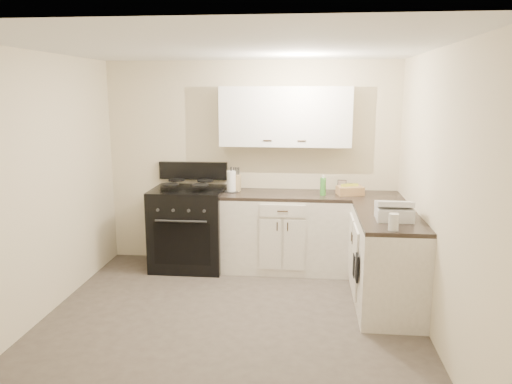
# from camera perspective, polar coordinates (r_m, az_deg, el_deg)

# --- Properties ---
(floor) EXTENTS (3.60, 3.60, 0.00)m
(floor) POSITION_cam_1_polar(r_m,az_deg,el_deg) (4.86, -2.93, -14.61)
(floor) COLOR #473F38
(floor) RESTS_ON ground
(ceiling) EXTENTS (3.60, 3.60, 0.00)m
(ceiling) POSITION_cam_1_polar(r_m,az_deg,el_deg) (4.38, -3.27, 16.21)
(ceiling) COLOR white
(ceiling) RESTS_ON wall_back
(wall_back) EXTENTS (3.60, 0.00, 3.60)m
(wall_back) POSITION_cam_1_polar(r_m,az_deg,el_deg) (6.22, -0.55, 3.27)
(wall_back) COLOR beige
(wall_back) RESTS_ON ground
(wall_right) EXTENTS (0.00, 3.60, 3.60)m
(wall_right) POSITION_cam_1_polar(r_m,az_deg,el_deg) (4.55, 19.94, -0.47)
(wall_right) COLOR beige
(wall_right) RESTS_ON ground
(wall_left) EXTENTS (0.00, 3.60, 3.60)m
(wall_left) POSITION_cam_1_polar(r_m,az_deg,el_deg) (5.05, -23.70, 0.39)
(wall_left) COLOR beige
(wall_left) RESTS_ON ground
(wall_front) EXTENTS (3.60, 0.00, 3.60)m
(wall_front) POSITION_cam_1_polar(r_m,az_deg,el_deg) (2.75, -8.89, -7.47)
(wall_front) COLOR beige
(wall_front) RESTS_ON ground
(base_cabinets_back) EXTENTS (1.55, 0.60, 0.90)m
(base_cabinets_back) POSITION_cam_1_polar(r_m,az_deg,el_deg) (6.06, 3.17, -4.71)
(base_cabinets_back) COLOR white
(base_cabinets_back) RESTS_ON floor
(base_cabinets_right) EXTENTS (0.60, 1.90, 0.90)m
(base_cabinets_right) POSITION_cam_1_polar(r_m,az_deg,el_deg) (5.50, 14.19, -6.77)
(base_cabinets_right) COLOR white
(base_cabinets_right) RESTS_ON floor
(countertop_back) EXTENTS (1.55, 0.60, 0.04)m
(countertop_back) POSITION_cam_1_polar(r_m,az_deg,el_deg) (5.95, 3.22, -0.35)
(countertop_back) COLOR black
(countertop_back) RESTS_ON base_cabinets_back
(countertop_right) EXTENTS (0.60, 1.90, 0.04)m
(countertop_right) POSITION_cam_1_polar(r_m,az_deg,el_deg) (5.37, 14.43, -1.99)
(countertop_right) COLOR black
(countertop_right) RESTS_ON base_cabinets_right
(upper_cabinets) EXTENTS (1.55, 0.30, 0.70)m
(upper_cabinets) POSITION_cam_1_polar(r_m,az_deg,el_deg) (5.98, 3.38, 8.61)
(upper_cabinets) COLOR white
(upper_cabinets) RESTS_ON wall_back
(stove) EXTENTS (0.86, 0.74, 1.04)m
(stove) POSITION_cam_1_polar(r_m,az_deg,el_deg) (6.19, -7.63, -4.35)
(stove) COLOR black
(stove) RESTS_ON floor
(knife_block) EXTENTS (0.10, 0.10, 0.20)m
(knife_block) POSITION_cam_1_polar(r_m,az_deg,el_deg) (6.05, -2.25, 1.04)
(knife_block) COLOR tan
(knife_block) RESTS_ON countertop_back
(paper_towel) EXTENTS (0.14, 0.14, 0.26)m
(paper_towel) POSITION_cam_1_polar(r_m,az_deg,el_deg) (6.01, -2.84, 1.21)
(paper_towel) COLOR white
(paper_towel) RESTS_ON countertop_back
(soap_bottle) EXTENTS (0.09, 0.09, 0.21)m
(soap_bottle) POSITION_cam_1_polar(r_m,az_deg,el_deg) (5.87, 7.67, 0.62)
(soap_bottle) COLOR #429238
(soap_bottle) RESTS_ON countertop_back
(picture_frame) EXTENTS (0.11, 0.05, 0.13)m
(picture_frame) POSITION_cam_1_polar(r_m,az_deg,el_deg) (6.17, 9.78, 0.75)
(picture_frame) COLOR black
(picture_frame) RESTS_ON countertop_back
(wicker_basket) EXTENTS (0.33, 0.26, 0.10)m
(wicker_basket) POSITION_cam_1_polar(r_m,az_deg,el_deg) (5.96, 10.69, 0.16)
(wicker_basket) COLOR tan
(wicker_basket) RESTS_ON countertop_right
(countertop_grill) EXTENTS (0.34, 0.32, 0.12)m
(countertop_grill) POSITION_cam_1_polar(r_m,az_deg,el_deg) (4.90, 15.49, -2.35)
(countertop_grill) COLOR silver
(countertop_grill) RESTS_ON countertop_right
(glass_jar) EXTENTS (0.10, 0.10, 0.15)m
(glass_jar) POSITION_cam_1_polar(r_m,az_deg,el_deg) (4.52, 15.44, -3.32)
(glass_jar) COLOR silver
(glass_jar) RESTS_ON countertop_right
(oven_mitt_near) EXTENTS (0.02, 0.15, 0.26)m
(oven_mitt_near) POSITION_cam_1_polar(r_m,az_deg,el_deg) (4.86, 11.46, -8.47)
(oven_mitt_near) COLOR black
(oven_mitt_near) RESTS_ON base_cabinets_right
(oven_mitt_far) EXTENTS (0.02, 0.13, 0.22)m
(oven_mitt_far) POSITION_cam_1_polar(r_m,az_deg,el_deg) (5.12, 11.16, -8.25)
(oven_mitt_far) COLOR black
(oven_mitt_far) RESTS_ON base_cabinets_right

